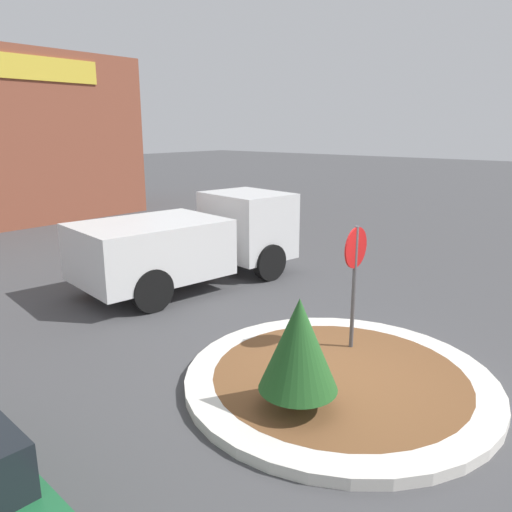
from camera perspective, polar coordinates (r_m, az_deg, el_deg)
The scene contains 5 objects.
ground_plane at distance 8.19m, azimuth 9.45°, elevation -14.21°, with size 120.00×120.00×0.00m, color #474749.
traffic_island at distance 8.15m, azimuth 9.47°, elevation -13.70°, with size 4.82×4.82×0.16m.
stop_sign at distance 8.59m, azimuth 11.23°, elevation -1.30°, with size 0.70×0.07×2.32m.
island_shrub at distance 6.76m, azimuth 4.91°, elevation -10.02°, with size 1.08×1.08×1.59m.
utility_truck at distance 12.72m, azimuth -7.25°, elevation 1.85°, with size 5.93×3.11×2.19m.
Camera 1 is at (-6.27, -3.54, 3.90)m, focal length 35.00 mm.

